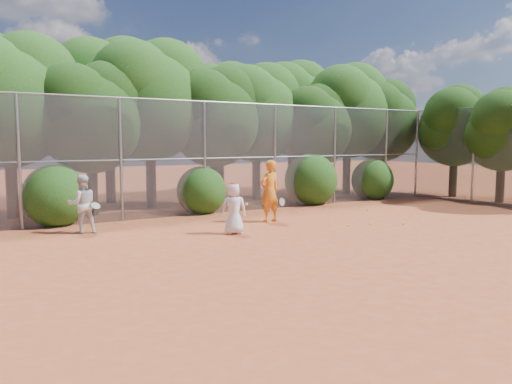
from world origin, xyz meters
TOP-DOWN VIEW (x-y plane):
  - ground at (0.00, 0.00)m, footprint 80.00×80.00m
  - fence_back at (-0.12, 6.00)m, footprint 20.05×0.09m
  - fence_side at (10.00, 3.00)m, footprint 0.09×6.09m
  - tree_1 at (-6.94, 8.54)m, footprint 4.64×4.03m
  - tree_2 at (-4.45, 7.83)m, footprint 3.99×3.47m
  - tree_3 at (-1.94, 8.84)m, footprint 4.89×4.26m
  - tree_4 at (0.55, 8.24)m, footprint 4.19×3.64m
  - tree_5 at (3.06, 9.04)m, footprint 4.51×3.92m
  - tree_6 at (5.55, 8.03)m, footprint 3.86×3.36m
  - tree_7 at (8.06, 8.64)m, footprint 4.77×4.14m
  - tree_8 at (10.05, 8.34)m, footprint 4.25×3.70m
  - tree_10 at (-2.93, 11.05)m, footprint 5.15×4.48m
  - tree_11 at (2.06, 10.64)m, footprint 4.64×4.03m
  - tree_12 at (6.56, 11.24)m, footprint 5.02×4.37m
  - tree_13 at (11.45, 5.03)m, footprint 3.86×3.36m
  - tree_14 at (11.25, 2.53)m, footprint 3.61×3.14m
  - bush_0 at (-6.00, 6.30)m, footprint 2.00×2.00m
  - bush_1 at (-1.00, 6.30)m, footprint 1.80×1.80m
  - bush_2 at (4.00, 6.30)m, footprint 2.20×2.20m
  - bush_3 at (7.50, 6.30)m, footprint 1.90×1.90m
  - player_yellow at (0.01, 3.31)m, footprint 0.90×0.58m
  - player_teen at (-1.99, 2.08)m, footprint 0.82×0.68m
  - player_white at (-5.60, 4.46)m, footprint 0.90×0.79m
  - ball_0 at (2.38, 1.18)m, footprint 0.07×0.07m
  - ball_1 at (4.51, 3.51)m, footprint 0.07×0.07m
  - ball_2 at (3.27, 0.64)m, footprint 0.07×0.07m
  - ball_3 at (5.46, 1.94)m, footprint 0.07×0.07m
  - ball_4 at (1.60, 1.33)m, footprint 0.07×0.07m
  - ball_5 at (2.12, 4.69)m, footprint 0.07×0.07m

SIDE VIEW (x-z plane):
  - ground at x=0.00m, z-range 0.00..0.00m
  - ball_0 at x=2.38m, z-range 0.00..0.07m
  - ball_1 at x=4.51m, z-range 0.00..0.07m
  - ball_2 at x=3.27m, z-range 0.00..0.07m
  - ball_3 at x=5.46m, z-range 0.00..0.07m
  - ball_4 at x=1.60m, z-range 0.00..0.07m
  - ball_5 at x=2.12m, z-range 0.00..0.07m
  - player_teen at x=-1.99m, z-range 0.00..1.47m
  - player_white at x=-5.60m, z-range 0.00..1.66m
  - bush_1 at x=-1.00m, z-range 0.00..1.80m
  - bush_3 at x=7.50m, z-range 0.00..1.90m
  - player_yellow at x=0.01m, z-range 0.00..2.00m
  - bush_0 at x=-6.00m, z-range 0.00..2.00m
  - bush_2 at x=4.00m, z-range 0.00..2.20m
  - fence_side at x=10.00m, z-range 0.04..4.06m
  - fence_back at x=-0.12m, z-range 0.04..4.06m
  - tree_14 at x=11.25m, z-range 0.77..5.71m
  - tree_6 at x=5.55m, z-range 0.82..6.11m
  - tree_13 at x=11.45m, z-range 0.82..6.11m
  - tree_2 at x=-4.45m, z-range 0.85..6.32m
  - tree_4 at x=0.55m, z-range 0.89..6.62m
  - tree_8 at x=10.05m, z-range 0.91..6.73m
  - tree_5 at x=3.06m, z-range 0.96..7.13m
  - tree_1 at x=-6.94m, z-range 0.99..7.34m
  - tree_11 at x=2.06m, z-range 0.99..7.34m
  - tree_7 at x=8.06m, z-range 1.02..7.54m
  - tree_3 at x=-1.94m, z-range 1.04..7.75m
  - tree_12 at x=6.56m, z-range 1.07..7.95m
  - tree_10 at x=-2.93m, z-range 1.10..8.16m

